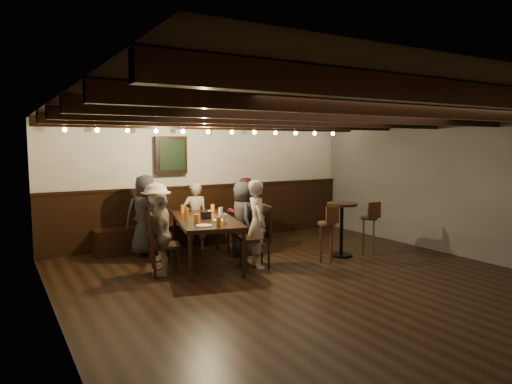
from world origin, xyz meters
TOP-DOWN VIEW (x-y plane):
  - room at (-0.29, 2.21)m, footprint 7.00×7.00m
  - dining_table at (-0.81, 1.78)m, footprint 1.36×2.17m
  - chair_left_near at (-1.41, 2.39)m, footprint 0.50×0.50m
  - chair_left_far at (-1.62, 1.52)m, footprint 0.51×0.51m
  - chair_right_near at (-0.01, 2.05)m, footprint 0.52×0.52m
  - chair_right_far at (-0.22, 1.18)m, footprint 0.55×0.55m
  - person_bench_left at (-1.47, 2.87)m, footprint 0.79×0.61m
  - person_bench_centre at (-0.56, 2.80)m, footprint 0.52×0.40m
  - person_bench_right at (0.27, 2.44)m, footprint 0.75×0.65m
  - person_left_near at (-1.44, 2.40)m, footprint 0.68×0.95m
  - person_left_far at (-1.65, 1.52)m, footprint 0.47×0.78m
  - person_right_near at (0.02, 2.04)m, footprint 0.55×0.72m
  - person_right_far at (-0.19, 1.17)m, footprint 0.45×0.58m
  - pint_a at (-0.92, 2.53)m, footprint 0.07×0.07m
  - pint_b at (-0.42, 2.36)m, footprint 0.07×0.07m
  - pint_c at (-1.08, 1.95)m, footprint 0.07×0.07m
  - pint_d at (-0.48, 1.91)m, footprint 0.07×0.07m
  - pint_e at (-1.13, 1.40)m, footprint 0.07×0.07m
  - pint_f at (-0.75, 1.20)m, footprint 0.07×0.07m
  - pint_g at (-0.96, 0.99)m, footprint 0.07×0.07m
  - plate_near at (-1.13, 1.14)m, footprint 0.24×0.24m
  - plate_far at (-0.71, 1.45)m, footprint 0.24×0.24m
  - condiment_caddy at (-0.83, 1.73)m, footprint 0.15×0.10m
  - candle at (-0.63, 2.05)m, footprint 0.05×0.05m
  - high_top_table at (1.45, 1.05)m, footprint 0.53×0.53m
  - bar_stool_left at (0.95, 0.84)m, footprint 0.30×0.31m
  - bar_stool_right at (1.95, 0.89)m, footprint 0.30×0.32m

SIDE VIEW (x-z plane):
  - chair_left_near at x=-1.41m, z-range -0.17..0.72m
  - chair_left_far at x=-1.62m, z-range -0.18..0.75m
  - chair_right_near at x=-0.01m, z-range -0.18..0.76m
  - chair_right_far at x=-0.22m, z-range -0.19..0.80m
  - bar_stool_left at x=0.95m, z-range -0.12..0.83m
  - bar_stool_right at x=1.95m, z-range -0.12..0.83m
  - high_top_table at x=1.45m, z-range 0.15..1.09m
  - person_left_far at x=-1.65m, z-range 0.00..1.24m
  - person_bench_centre at x=-0.56m, z-range 0.00..1.25m
  - person_right_near at x=0.02m, z-range 0.00..1.30m
  - person_left_near at x=-1.44m, z-range 0.00..1.32m
  - person_bench_right at x=0.27m, z-range 0.00..1.34m
  - dining_table at x=-0.81m, z-range 0.32..1.07m
  - person_right_far at x=-0.19m, z-range 0.00..1.40m
  - person_bench_left at x=-1.47m, z-range 0.00..1.43m
  - plate_near at x=-1.13m, z-range 0.75..0.77m
  - plate_far at x=-0.71m, z-range 0.75..0.77m
  - candle at x=-0.63m, z-range 0.75..0.80m
  - condiment_caddy at x=-0.83m, z-range 0.75..0.87m
  - pint_a at x=-0.92m, z-range 0.75..0.89m
  - pint_b at x=-0.42m, z-range 0.75..0.89m
  - pint_c at x=-1.08m, z-range 0.75..0.89m
  - pint_d at x=-0.48m, z-range 0.75..0.89m
  - pint_e at x=-1.13m, z-range 0.75..0.89m
  - pint_f at x=-0.75m, z-range 0.75..0.89m
  - pint_g at x=-0.96m, z-range 0.75..0.89m
  - room at x=-0.29m, z-range -2.43..4.57m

